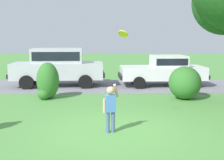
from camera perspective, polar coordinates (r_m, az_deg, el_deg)
The scene contains 8 objects.
ground_plane at distance 8.24m, azimuth 0.20°, elevation -9.31°, with size 80.00×80.00×0.00m, color #518E42.
driveway_strip at distance 15.46m, azimuth 0.13°, elevation -1.13°, with size 28.00×4.40×0.02m, color slate.
shrub_near_tree at distance 12.49m, azimuth -11.95°, elevation -0.31°, with size 0.90×0.97×1.47m.
shrub_centre_left at distance 12.48m, azimuth 13.56°, elevation -0.51°, with size 1.29×1.38×1.32m.
parked_sedan at distance 15.71m, azimuth 9.78°, elevation 1.98°, with size 4.49×2.26×1.56m.
parked_suv at distance 15.60m, azimuth -10.10°, elevation 2.78°, with size 4.82×2.36×1.92m.
child_thrower at distance 7.83m, azimuth -0.24°, elevation -4.80°, with size 0.42×0.33×1.29m.
frisbee at distance 8.18m, azimuth 2.17°, elevation 8.62°, with size 0.33×0.25×0.27m.
Camera 1 is at (-0.02, -7.87, 2.44)m, focal length 48.70 mm.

